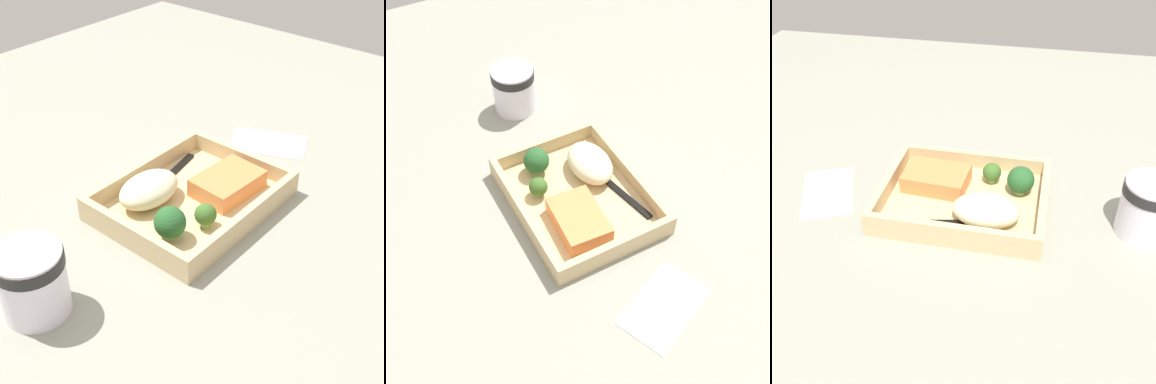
% 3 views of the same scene
% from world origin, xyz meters
% --- Properties ---
extents(ground_plane, '(1.60, 1.60, 0.02)m').
position_xyz_m(ground_plane, '(0.00, 0.00, -0.01)').
color(ground_plane, gray).
extents(takeout_tray, '(0.28, 0.22, 0.01)m').
position_xyz_m(takeout_tray, '(0.00, 0.00, 0.01)').
color(takeout_tray, '#CFB583').
rests_on(takeout_tray, ground_plane).
extents(tray_rim, '(0.28, 0.22, 0.03)m').
position_xyz_m(tray_rim, '(0.00, 0.00, 0.03)').
color(tray_rim, '#CFB583').
rests_on(tray_rim, takeout_tray).
extents(salmon_fillet, '(0.11, 0.08, 0.03)m').
position_xyz_m(salmon_fillet, '(-0.05, 0.03, 0.03)').
color(salmon_fillet, '#E58649').
rests_on(salmon_fillet, takeout_tray).
extents(mashed_potatoes, '(0.11, 0.07, 0.04)m').
position_xyz_m(mashed_potatoes, '(0.05, -0.05, 0.03)').
color(mashed_potatoes, beige).
rests_on(mashed_potatoes, takeout_tray).
extents(broccoli_floret_1, '(0.03, 0.03, 0.04)m').
position_xyz_m(broccoli_floret_1, '(0.04, 0.06, 0.03)').
color(broccoli_floret_1, '#85AE5B').
rests_on(broccoli_floret_1, takeout_tray).
extents(broccoli_floret_2, '(0.05, 0.05, 0.05)m').
position_xyz_m(broccoli_floret_2, '(0.09, 0.04, 0.04)').
color(broccoli_floret_2, '#86A164').
rests_on(broccoli_floret_2, takeout_tray).
extents(fork, '(0.16, 0.05, 0.00)m').
position_xyz_m(fork, '(-0.01, -0.07, 0.01)').
color(fork, black).
rests_on(fork, takeout_tray).
extents(paper_cup, '(0.09, 0.09, 0.09)m').
position_xyz_m(paper_cup, '(0.29, -0.01, 0.05)').
color(paper_cup, white).
rests_on(paper_cup, ground_plane).
extents(receipt_slip, '(0.13, 0.16, 0.00)m').
position_xyz_m(receipt_slip, '(-0.24, -0.02, 0.00)').
color(receipt_slip, white).
rests_on(receipt_slip, ground_plane).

